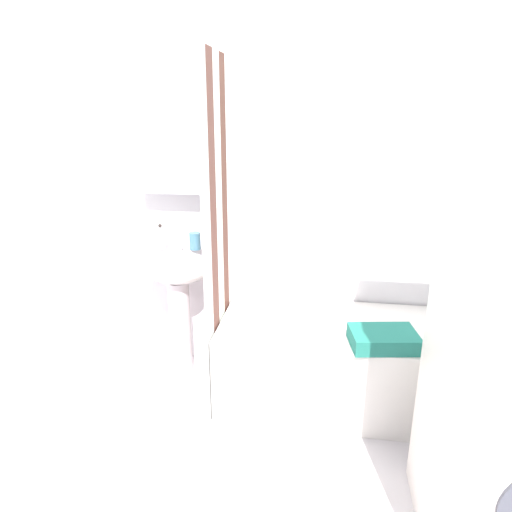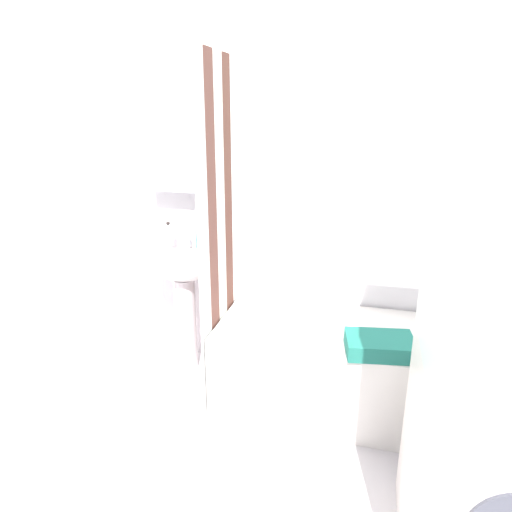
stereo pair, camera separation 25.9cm
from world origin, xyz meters
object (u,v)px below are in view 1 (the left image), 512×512
object	(u,v)px
lotion_bottle	(471,299)
shampoo_bottle	(453,301)
towel_folded	(383,339)
sink	(178,286)
soap_dispenser	(161,237)
bathtub	(353,363)
toothbrush_cup	(195,241)

from	to	relation	value
lotion_bottle	shampoo_bottle	size ratio (longest dim) A/B	1.16
lotion_bottle	towel_folded	bearing A→B (deg)	-138.62
sink	soap_dispenser	world-z (taller)	soap_dispenser
soap_dispenser	shampoo_bottle	bearing A→B (deg)	0.86
bathtub	towel_folded	size ratio (longest dim) A/B	4.61
shampoo_bottle	towel_folded	xyz separation A→B (m)	(-0.46, -0.48, -0.04)
toothbrush_cup	bathtub	bearing A→B (deg)	-12.66
shampoo_bottle	soap_dispenser	bearing A→B (deg)	-179.14
sink	lotion_bottle	size ratio (longest dim) A/B	4.07
sink	lotion_bottle	world-z (taller)	sink
bathtub	lotion_bottle	distance (m)	0.82
sink	lotion_bottle	distance (m)	1.82
lotion_bottle	sink	bearing A→B (deg)	-176.22
sink	soap_dispenser	xyz separation A→B (m)	(-0.12, 0.08, 0.30)
shampoo_bottle	bathtub	bearing A→B (deg)	-156.51
sink	towel_folded	size ratio (longest dim) A/B	2.48
sink	shampoo_bottle	distance (m)	1.71
soap_dispenser	lotion_bottle	distance (m)	1.97
sink	towel_folded	xyz separation A→B (m)	(1.25, -0.38, -0.07)
soap_dispenser	lotion_bottle	xyz separation A→B (m)	(1.94, 0.04, -0.32)
soap_dispenser	bathtub	xyz separation A→B (m)	(1.25, -0.23, -0.67)
bathtub	shampoo_bottle	size ratio (longest dim) A/B	8.81
shampoo_bottle	toothbrush_cup	bearing A→B (deg)	-179.10
lotion_bottle	towel_folded	size ratio (longest dim) A/B	0.61
towel_folded	shampoo_bottle	bearing A→B (deg)	46.38
lotion_bottle	towel_folded	world-z (taller)	lotion_bottle
sink	towel_folded	bearing A→B (deg)	-16.80
towel_folded	soap_dispenser	bearing A→B (deg)	161.71
toothbrush_cup	sink	bearing A→B (deg)	-142.41
bathtub	lotion_bottle	xyz separation A→B (m)	(0.69, 0.27, 0.35)
soap_dispenser	toothbrush_cup	distance (m)	0.23
lotion_bottle	shampoo_bottle	xyz separation A→B (m)	(-0.11, -0.02, -0.01)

